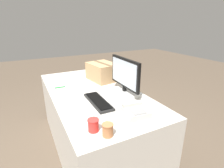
% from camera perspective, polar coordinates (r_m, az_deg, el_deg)
% --- Properties ---
extents(ground_plane, '(12.00, 12.00, 0.00)m').
position_cam_1_polar(ground_plane, '(2.33, -5.48, -19.08)').
color(ground_plane, brown).
extents(office_desk, '(1.80, 0.90, 0.73)m').
position_cam_1_polar(office_desk, '(2.12, -5.81, -11.38)').
color(office_desk, beige).
rests_on(office_desk, ground_plane).
extents(monitor, '(0.50, 0.25, 0.38)m').
position_cam_1_polar(monitor, '(1.82, 4.13, 1.29)').
color(monitor, white).
rests_on(monitor, office_desk).
extents(keyboard, '(0.44, 0.14, 0.03)m').
position_cam_1_polar(keyboard, '(1.67, -4.56, -5.68)').
color(keyboard, black).
rests_on(keyboard, office_desk).
extents(desk_phone, '(0.22, 0.21, 0.08)m').
position_cam_1_polar(desk_phone, '(1.47, 7.61, -8.83)').
color(desk_phone, beige).
rests_on(desk_phone, office_desk).
extents(paper_cup_left, '(0.08, 0.08, 0.09)m').
position_cam_1_polar(paper_cup_left, '(1.26, -6.11, -13.22)').
color(paper_cup_left, red).
rests_on(paper_cup_left, office_desk).
extents(paper_cup_right, '(0.08, 0.08, 0.09)m').
position_cam_1_polar(paper_cup_right, '(1.21, -1.40, -14.77)').
color(paper_cup_right, '#BC7547').
rests_on(paper_cup_right, office_desk).
extents(spoon, '(0.03, 0.17, 0.00)m').
position_cam_1_polar(spoon, '(2.27, -15.04, 0.41)').
color(spoon, '#B2B2B7').
rests_on(spoon, office_desk).
extents(cardboard_box, '(0.43, 0.36, 0.22)m').
position_cam_1_polar(cardboard_box, '(2.29, -3.11, 4.08)').
color(cardboard_box, tan).
rests_on(cardboard_box, office_desk).
extents(pen_marker, '(0.02, 0.12, 0.01)m').
position_cam_1_polar(pen_marker, '(2.12, -16.67, -1.03)').
color(pen_marker, '#198C33').
rests_on(pen_marker, office_desk).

